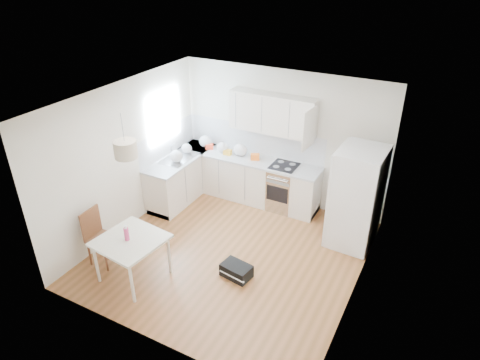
# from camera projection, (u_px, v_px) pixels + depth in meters

# --- Properties ---
(floor) EXTENTS (4.20, 4.20, 0.00)m
(floor) POSITION_uv_depth(u_px,v_px,m) (230.00, 253.00, 7.34)
(floor) COLOR brown
(floor) RESTS_ON ground
(ceiling) EXTENTS (4.20, 4.20, 0.00)m
(ceiling) POSITION_uv_depth(u_px,v_px,m) (228.00, 101.00, 6.05)
(ceiling) COLOR white
(ceiling) RESTS_ON wall_back
(wall_back) EXTENTS (4.20, 0.00, 4.20)m
(wall_back) POSITION_uv_depth(u_px,v_px,m) (282.00, 138.00, 8.33)
(wall_back) COLOR silver
(wall_back) RESTS_ON floor
(wall_left) EXTENTS (0.00, 4.20, 4.20)m
(wall_left) POSITION_uv_depth(u_px,v_px,m) (126.00, 157.00, 7.56)
(wall_left) COLOR silver
(wall_left) RESTS_ON floor
(wall_right) EXTENTS (0.00, 4.20, 4.20)m
(wall_right) POSITION_uv_depth(u_px,v_px,m) (364.00, 219.00, 5.84)
(wall_right) COLOR silver
(wall_right) RESTS_ON floor
(window_glassblock) EXTENTS (0.02, 1.00, 1.00)m
(window_glassblock) POSITION_uv_depth(u_px,v_px,m) (164.00, 116.00, 8.26)
(window_glassblock) COLOR #BFE0F9
(window_glassblock) RESTS_ON wall_left
(cabinets_back) EXTENTS (3.00, 0.60, 0.88)m
(cabinets_back) POSITION_uv_depth(u_px,v_px,m) (247.00, 179.00, 8.78)
(cabinets_back) COLOR silver
(cabinets_back) RESTS_ON floor
(cabinets_left) EXTENTS (0.60, 1.80, 0.88)m
(cabinets_left) POSITION_uv_depth(u_px,v_px,m) (182.00, 178.00, 8.80)
(cabinets_left) COLOR silver
(cabinets_left) RESTS_ON floor
(counter_back) EXTENTS (3.02, 0.64, 0.04)m
(counter_back) POSITION_uv_depth(u_px,v_px,m) (247.00, 159.00, 8.56)
(counter_back) COLOR #B5B8BA
(counter_back) RESTS_ON cabinets_back
(counter_left) EXTENTS (0.64, 1.82, 0.04)m
(counter_left) POSITION_uv_depth(u_px,v_px,m) (181.00, 158.00, 8.59)
(counter_left) COLOR #B5B8BA
(counter_left) RESTS_ON cabinets_left
(backsplash_back) EXTENTS (3.00, 0.01, 0.58)m
(backsplash_back) POSITION_uv_depth(u_px,v_px,m) (254.00, 139.00, 8.64)
(backsplash_back) COLOR white
(backsplash_back) RESTS_ON wall_back
(backsplash_left) EXTENTS (0.01, 1.80, 0.58)m
(backsplash_left) POSITION_uv_depth(u_px,v_px,m) (168.00, 141.00, 8.56)
(backsplash_left) COLOR white
(backsplash_left) RESTS_ON wall_left
(upper_cabinets) EXTENTS (1.70, 0.32, 0.75)m
(upper_cabinets) POSITION_uv_depth(u_px,v_px,m) (272.00, 114.00, 8.02)
(upper_cabinets) COLOR silver
(upper_cabinets) RESTS_ON wall_back
(range_oven) EXTENTS (0.50, 0.61, 0.88)m
(range_oven) POSITION_uv_depth(u_px,v_px,m) (283.00, 188.00, 8.45)
(range_oven) COLOR #B6B9BB
(range_oven) RESTS_ON floor
(sink) EXTENTS (0.50, 0.80, 0.16)m
(sink) POSITION_uv_depth(u_px,v_px,m) (179.00, 158.00, 8.54)
(sink) COLOR #B6B9BB
(sink) RESTS_ON counter_left
(refrigerator) EXTENTS (0.88, 0.92, 1.77)m
(refrigerator) POSITION_uv_depth(u_px,v_px,m) (357.00, 198.00, 7.24)
(refrigerator) COLOR white
(refrigerator) RESTS_ON floor
(dining_table) EXTENTS (1.03, 1.03, 0.73)m
(dining_table) POSITION_uv_depth(u_px,v_px,m) (131.00, 244.00, 6.50)
(dining_table) COLOR beige
(dining_table) RESTS_ON floor
(dining_chair) EXTENTS (0.42, 0.42, 0.96)m
(dining_chair) POSITION_uv_depth(u_px,v_px,m) (103.00, 238.00, 6.91)
(dining_chair) COLOR #4F2B17
(dining_chair) RESTS_ON floor
(drink_bottle) EXTENTS (0.08, 0.08, 0.25)m
(drink_bottle) POSITION_uv_depth(u_px,v_px,m) (126.00, 233.00, 6.39)
(drink_bottle) COLOR #D93C77
(drink_bottle) RESTS_ON dining_table
(gym_bag) EXTENTS (0.51, 0.37, 0.22)m
(gym_bag) POSITION_uv_depth(u_px,v_px,m) (236.00, 271.00, 6.78)
(gym_bag) COLOR black
(gym_bag) RESTS_ON floor
(pendant_lamp) EXTENTS (0.40, 0.40, 0.25)m
(pendant_lamp) POSITION_uv_depth(u_px,v_px,m) (125.00, 149.00, 5.86)
(pendant_lamp) COLOR beige
(pendant_lamp) RESTS_ON ceiling
(grocery_bag_a) EXTENTS (0.28, 0.24, 0.25)m
(grocery_bag_a) POSITION_uv_depth(u_px,v_px,m) (205.00, 141.00, 8.95)
(grocery_bag_a) COLOR white
(grocery_bag_a) RESTS_ON counter_back
(grocery_bag_b) EXTENTS (0.25, 0.21, 0.22)m
(grocery_bag_b) POSITION_uv_depth(u_px,v_px,m) (222.00, 148.00, 8.70)
(grocery_bag_b) COLOR white
(grocery_bag_b) RESTS_ON counter_back
(grocery_bag_c) EXTENTS (0.28, 0.24, 0.25)m
(grocery_bag_c) POSITION_uv_depth(u_px,v_px,m) (240.00, 150.00, 8.58)
(grocery_bag_c) COLOR white
(grocery_bag_c) RESTS_ON counter_back
(grocery_bag_d) EXTENTS (0.22, 0.19, 0.20)m
(grocery_bag_d) POSITION_uv_depth(u_px,v_px,m) (187.00, 148.00, 8.71)
(grocery_bag_d) COLOR white
(grocery_bag_d) RESTS_ON counter_back
(grocery_bag_e) EXTENTS (0.26, 0.22, 0.24)m
(grocery_bag_e) POSITION_uv_depth(u_px,v_px,m) (176.00, 156.00, 8.33)
(grocery_bag_e) COLOR white
(grocery_bag_e) RESTS_ON counter_left
(snack_orange) EXTENTS (0.20, 0.17, 0.12)m
(snack_orange) POSITION_uv_depth(u_px,v_px,m) (255.00, 157.00, 8.44)
(snack_orange) COLOR orange
(snack_orange) RESTS_ON counter_back
(snack_yellow) EXTENTS (0.17, 0.11, 0.11)m
(snack_yellow) POSITION_uv_depth(u_px,v_px,m) (227.00, 152.00, 8.65)
(snack_yellow) COLOR #F5A926
(snack_yellow) RESTS_ON counter_back
(snack_red) EXTENTS (0.19, 0.16, 0.11)m
(snack_red) POSITION_uv_depth(u_px,v_px,m) (209.00, 147.00, 8.90)
(snack_red) COLOR red
(snack_red) RESTS_ON counter_back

